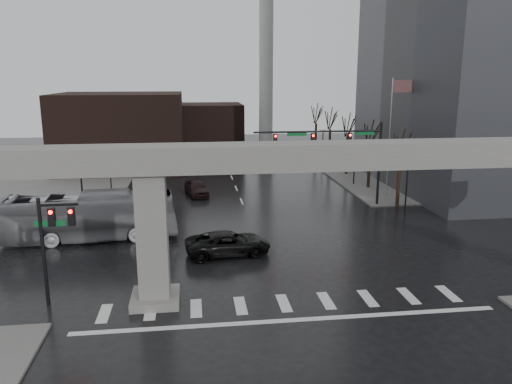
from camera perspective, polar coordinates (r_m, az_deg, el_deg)
ground at (r=29.02m, az=2.83°, el=-11.72°), size 160.00×160.00×0.00m
sidewalk_ne at (r=70.19m, az=18.76°, el=2.49°), size 28.00×36.00×0.15m
sidewalk_nw at (r=66.55m, az=-25.86°, el=1.32°), size 28.00×36.00×0.15m
elevated_guideway at (r=27.12m, az=5.63°, el=1.78°), size 48.00×2.60×8.70m
building_far_left at (r=68.90m, az=-15.15°, el=6.69°), size 16.00×14.00×10.00m
building_far_mid at (r=78.38m, az=-5.37°, el=7.08°), size 10.00×10.00×8.00m
smokestack at (r=72.71m, az=1.16°, el=14.05°), size 3.60×3.60×30.00m
signal_mast_arm at (r=47.21m, az=9.68°, el=5.21°), size 12.12×0.43×8.00m
signal_left_pole at (r=28.61m, az=-22.26°, el=-4.36°), size 2.30×0.30×6.00m
flagpole_assembly at (r=52.15m, az=15.41°, el=7.54°), size 2.06×0.12×12.00m
lamp_right_0 at (r=44.75m, az=16.88°, el=1.33°), size 1.22×0.32×5.11m
lamp_right_1 at (r=57.58m, az=11.23°, el=4.18°), size 1.22×0.32×5.11m
lamp_right_2 at (r=70.86m, az=7.65°, el=5.95°), size 1.22×0.32×5.11m
lamp_left_0 at (r=41.76m, az=-19.28°, el=0.34°), size 1.22×0.32×5.11m
lamp_left_1 at (r=55.29m, az=-16.41°, el=3.53°), size 1.22×0.32×5.11m
lamp_left_2 at (r=69.01m, az=-14.67°, el=5.45°), size 1.22×0.32×5.11m
tree_right_0 at (r=48.89m, az=16.03°, el=1.53°), size 1.09×1.58×7.50m
tree_right_1 at (r=56.18m, az=12.84°, el=3.24°), size 1.09×1.61×7.67m
tree_right_2 at (r=63.63m, az=10.38°, el=4.54°), size 1.10×1.63×7.85m
tree_right_3 at (r=71.21m, az=8.44°, el=5.56°), size 1.11×1.66×8.02m
tree_right_4 at (r=78.87m, az=6.87°, el=6.38°), size 1.12×1.69×8.19m
pickup_truck at (r=34.89m, az=-3.20°, el=-5.90°), size 6.22×3.46×1.64m
city_bus at (r=39.76m, az=-18.58°, el=-2.67°), size 13.32×4.06×3.66m
far_car at (r=52.29m, az=-6.83°, el=0.49°), size 2.86×5.12×1.65m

